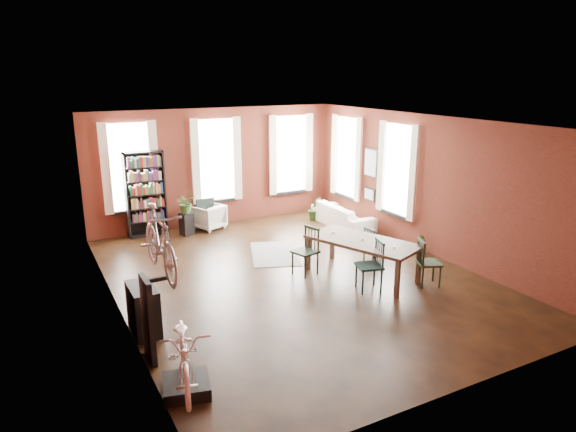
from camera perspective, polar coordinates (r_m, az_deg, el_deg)
room at (r=10.78m, az=0.30°, el=5.13°), size 9.00×9.04×3.22m
dining_table at (r=10.79m, az=8.21°, el=-4.65°), size 1.82×2.53×0.79m
dining_chair_a at (r=10.09m, az=9.01°, el=-5.47°), size 0.58×0.58×1.01m
dining_chair_b at (r=10.75m, az=1.92°, el=-3.96°), size 0.57×0.57×1.00m
dining_chair_c at (r=10.59m, az=15.39°, el=-5.03°), size 0.57×0.57×0.94m
dining_chair_d at (r=11.60m, az=9.55°, el=-3.18°), size 0.40×0.40×0.80m
bookshelf at (r=13.65m, az=-15.55°, el=2.36°), size 1.00×0.32×2.20m
white_armchair at (r=14.05m, az=-8.79°, el=0.04°), size 0.92×0.90×0.73m
cream_sofa at (r=14.19m, az=6.12°, el=0.47°), size 0.61×2.08×0.81m
striped_rug at (r=12.07m, az=-1.45°, el=-4.20°), size 1.63×1.99×0.01m
bike_trainer at (r=7.31m, az=-11.23°, el=-18.05°), size 0.73×0.73×0.18m
bike_wall_rack at (r=7.86m, az=-15.30°, el=-11.06°), size 0.16×0.60×1.30m
console_table at (r=8.78m, az=-15.76°, el=-9.95°), size 0.40×0.80×0.80m
plant_stand at (r=13.64m, az=-11.19°, el=-0.87°), size 0.37×0.37×0.59m
plant_by_sofa at (r=14.78m, az=2.98°, el=0.13°), size 0.53×0.74×0.30m
plant_small at (r=12.53m, az=14.56°, el=-3.59°), size 0.37×0.52×0.17m
bicycle_floor at (r=6.81m, az=-11.61°, el=-11.54°), size 0.79×1.01×1.71m
bicycle_hung at (r=7.38m, az=-14.23°, el=-0.38°), size 0.47×1.00×1.66m
plant_on_stand at (r=13.52m, az=-11.27°, el=1.22°), size 0.61×0.65×0.42m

